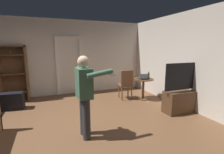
{
  "coord_description": "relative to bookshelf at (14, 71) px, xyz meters",
  "views": [
    {
      "loc": [
        -0.48,
        -3.36,
        1.74
      ],
      "look_at": [
        0.93,
        0.16,
        1.05
      ],
      "focal_mm": 26.6,
      "sensor_mm": 36.0,
      "label": 1
    }
  ],
  "objects": [
    {
      "name": "doorway_frame",
      "position": [
        1.77,
        0.15,
        0.25
      ],
      "size": [
        0.93,
        0.08,
        2.13
      ],
      "color": "white",
      "rests_on": "ground_plane"
    },
    {
      "name": "person_blue_shirt",
      "position": [
        1.63,
        -3.09,
        -0.06
      ],
      "size": [
        0.69,
        0.53,
        1.59
      ],
      "color": "#333338",
      "rests_on": "ground_plane"
    },
    {
      "name": "side_table",
      "position": [
        3.97,
        -1.44,
        -0.49
      ],
      "size": [
        0.68,
        0.68,
        0.7
      ],
      "color": "brown",
      "rests_on": "ground_plane"
    },
    {
      "name": "ground_plane",
      "position": [
        1.46,
        -2.73,
        -0.97
      ],
      "size": [
        6.99,
        6.99,
        0.0
      ],
      "primitive_type": "plane",
      "color": "brown"
    },
    {
      "name": "laptop",
      "position": [
        3.93,
        -1.49,
        -0.21
      ],
      "size": [
        0.39,
        0.39,
        0.16
      ],
      "color": "black",
      "rests_on": "side_table"
    },
    {
      "name": "suitcase_dark",
      "position": [
        0.03,
        -0.88,
        -0.73
      ],
      "size": [
        0.61,
        0.36,
        0.47
      ],
      "primitive_type": "cube",
      "rotation": [
        0.0,
        0.0,
        -0.09
      ],
      "color": "black",
      "rests_on": "ground_plane"
    },
    {
      "name": "bottle_on_table",
      "position": [
        4.11,
        -1.52,
        -0.17
      ],
      "size": [
        0.06,
        0.06,
        0.24
      ],
      "color": "#164C2B",
      "rests_on": "side_table"
    },
    {
      "name": "bookshelf",
      "position": [
        0.0,
        0.0,
        0.0
      ],
      "size": [
        0.82,
        0.32,
        1.79
      ],
      "color": "brown",
      "rests_on": "ground_plane"
    },
    {
      "name": "wall_right",
      "position": [
        4.7,
        -2.73,
        0.39
      ],
      "size": [
        0.12,
        6.03,
        2.71
      ],
      "primitive_type": "cube",
      "color": "silver",
      "rests_on": "ground_plane"
    },
    {
      "name": "wooden_chair",
      "position": [
        3.42,
        -1.25,
        -0.42
      ],
      "size": [
        0.47,
        0.47,
        0.99
      ],
      "color": "brown",
      "rests_on": "ground_plane"
    },
    {
      "name": "wall_back",
      "position": [
        1.46,
        0.23,
        0.39
      ],
      "size": [
        6.6,
        0.12,
        2.71
      ],
      "primitive_type": "cube",
      "color": "silver",
      "rests_on": "ground_plane"
    },
    {
      "name": "tv_flatscreen",
      "position": [
        4.34,
        -2.81,
        -0.56
      ],
      "size": [
        1.21,
        0.4,
        1.34
      ],
      "color": "#4C331E",
      "rests_on": "ground_plane"
    }
  ]
}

